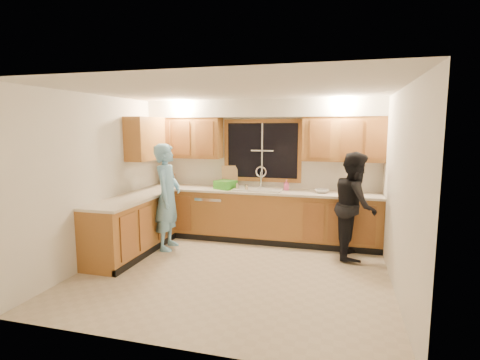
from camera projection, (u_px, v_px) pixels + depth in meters
name	position (u px, v px, depth m)	size (l,w,h in m)	color
floor	(233.00, 272.00, 5.25)	(4.20, 4.20, 0.00)	#C3B096
ceiling	(233.00, 91.00, 4.91)	(4.20, 4.20, 0.00)	silver
wall_back	(262.00, 170.00, 6.90)	(4.20, 4.20, 0.00)	silver
wall_left	(100.00, 179.00, 5.63)	(3.80, 3.80, 0.00)	silver
wall_right	(399.00, 191.00, 4.53)	(3.80, 3.80, 0.00)	silver
base_cabinets_back	(258.00, 216.00, 6.72)	(4.20, 0.60, 0.88)	#AB6D31
base_cabinets_left	(132.00, 227.00, 6.00)	(0.60, 1.90, 0.88)	#AB6D31
countertop_back	(258.00, 191.00, 6.64)	(4.20, 0.63, 0.04)	beige
countertop_left	(132.00, 199.00, 5.93)	(0.63, 1.90, 0.04)	beige
upper_cabinets_left	(186.00, 138.00, 7.03)	(1.35, 0.33, 0.75)	#AB6D31
upper_cabinets_right	(343.00, 139.00, 6.29)	(1.35, 0.33, 0.75)	#AB6D31
upper_cabinets_return	(146.00, 139.00, 6.58)	(0.33, 0.90, 0.75)	#AB6D31
soffit	(261.00, 109.00, 6.58)	(4.20, 0.35, 0.30)	silver
window_frame	(262.00, 151.00, 6.84)	(1.44, 0.03, 1.14)	black
sink	(259.00, 193.00, 6.67)	(0.86, 0.52, 0.57)	silver
dishwasher	(213.00, 215.00, 6.94)	(0.60, 0.56, 0.82)	silver
stove	(111.00, 236.00, 5.45)	(0.58, 0.75, 0.90)	silver
man	(168.00, 197.00, 6.20)	(0.64, 0.42, 1.76)	#74B3DC
woman	(355.00, 205.00, 5.78)	(0.80, 0.63, 1.66)	black
knife_block	(172.00, 179.00, 7.23)	(0.12, 0.10, 0.21)	#9D5E2B
cutting_board	(230.00, 176.00, 6.99)	(0.30, 0.02, 0.39)	tan
dish_crate	(225.00, 185.00, 6.75)	(0.32, 0.30, 0.15)	#348E24
soap_bottle	(286.00, 185.00, 6.61)	(0.09, 0.09, 0.19)	#DA5288
bowl	(322.00, 191.00, 6.34)	(0.24, 0.24, 0.06)	silver
can_left	(237.00, 187.00, 6.63)	(0.07, 0.07, 0.12)	beige
can_right	(247.00, 188.00, 6.52)	(0.06, 0.06, 0.11)	beige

